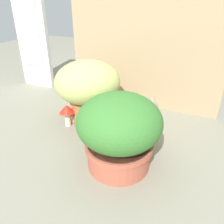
{
  "coord_description": "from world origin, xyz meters",
  "views": [
    {
      "loc": [
        0.54,
        -1.03,
        0.8
      ],
      "look_at": [
        0.06,
        0.04,
        0.18
      ],
      "focal_mm": 36.44,
      "sensor_mm": 36.0,
      "label": 1
    }
  ],
  "objects_px": {
    "grass_planter": "(88,87)",
    "leafy_planter": "(119,130)",
    "cat": "(135,119)",
    "mushroom_ornament_pink": "(73,113)",
    "mushroom_ornament_red": "(67,111)"
  },
  "relations": [
    {
      "from": "mushroom_ornament_pink",
      "to": "leafy_planter",
      "type": "bearing_deg",
      "value": -31.35
    },
    {
      "from": "grass_planter",
      "to": "leafy_planter",
      "type": "height_order",
      "value": "grass_planter"
    },
    {
      "from": "grass_planter",
      "to": "leafy_planter",
      "type": "xyz_separation_m",
      "value": [
        0.37,
        -0.35,
        -0.04
      ]
    },
    {
      "from": "grass_planter",
      "to": "mushroom_ornament_pink",
      "type": "xyz_separation_m",
      "value": [
        -0.08,
        -0.07,
        -0.18
      ]
    },
    {
      "from": "leafy_planter",
      "to": "mushroom_ornament_pink",
      "type": "xyz_separation_m",
      "value": [
        -0.45,
        0.27,
        -0.14
      ]
    },
    {
      "from": "grass_planter",
      "to": "cat",
      "type": "xyz_separation_m",
      "value": [
        0.35,
        -0.06,
        -0.13
      ]
    },
    {
      "from": "cat",
      "to": "mushroom_ornament_red",
      "type": "xyz_separation_m",
      "value": [
        -0.45,
        -0.06,
        -0.01
      ]
    },
    {
      "from": "mushroom_ornament_pink",
      "to": "mushroom_ornament_red",
      "type": "distance_m",
      "value": 0.06
    },
    {
      "from": "mushroom_ornament_pink",
      "to": "mushroom_ornament_red",
      "type": "bearing_deg",
      "value": -105.04
    },
    {
      "from": "mushroom_ornament_pink",
      "to": "grass_planter",
      "type": "bearing_deg",
      "value": 41.12
    },
    {
      "from": "leafy_planter",
      "to": "mushroom_ornament_red",
      "type": "relative_size",
      "value": 2.69
    },
    {
      "from": "cat",
      "to": "mushroom_ornament_pink",
      "type": "distance_m",
      "value": 0.44
    },
    {
      "from": "grass_planter",
      "to": "leafy_planter",
      "type": "relative_size",
      "value": 1.04
    },
    {
      "from": "grass_planter",
      "to": "leafy_planter",
      "type": "bearing_deg",
      "value": -43.27
    },
    {
      "from": "leafy_planter",
      "to": "cat",
      "type": "distance_m",
      "value": 0.3
    }
  ]
}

